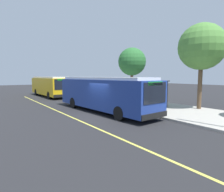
{
  "coord_description": "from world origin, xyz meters",
  "views": [
    {
      "loc": [
        12.46,
        -7.71,
        3.04
      ],
      "look_at": [
        0.22,
        0.93,
        1.46
      ],
      "focal_mm": 30.38,
      "sensor_mm": 36.0,
      "label": 1
    }
  ],
  "objects_px": {
    "transit_bus_second": "(50,86)",
    "waiting_bench": "(151,100)",
    "transit_bus_main": "(104,93)",
    "pedestrian_commuter": "(155,98)",
    "route_sign_post": "(155,90)"
  },
  "relations": [
    {
      "from": "transit_bus_second",
      "to": "waiting_bench",
      "type": "distance_m",
      "value": 16.44
    },
    {
      "from": "transit_bus_main",
      "to": "pedestrian_commuter",
      "type": "bearing_deg",
      "value": 58.31
    },
    {
      "from": "route_sign_post",
      "to": "pedestrian_commuter",
      "type": "distance_m",
      "value": 1.75
    },
    {
      "from": "route_sign_post",
      "to": "pedestrian_commuter",
      "type": "height_order",
      "value": "route_sign_post"
    },
    {
      "from": "transit_bus_second",
      "to": "pedestrian_commuter",
      "type": "relative_size",
      "value": 6.17
    },
    {
      "from": "waiting_bench",
      "to": "transit_bus_second",
      "type": "bearing_deg",
      "value": -161.45
    },
    {
      "from": "transit_bus_second",
      "to": "pedestrian_commuter",
      "type": "height_order",
      "value": "transit_bus_second"
    },
    {
      "from": "transit_bus_main",
      "to": "transit_bus_second",
      "type": "distance_m",
      "value": 14.97
    },
    {
      "from": "waiting_bench",
      "to": "pedestrian_commuter",
      "type": "height_order",
      "value": "pedestrian_commuter"
    },
    {
      "from": "transit_bus_second",
      "to": "route_sign_post",
      "type": "bearing_deg",
      "value": 8.29
    },
    {
      "from": "transit_bus_second",
      "to": "route_sign_post",
      "type": "distance_m",
      "value": 18.52
    },
    {
      "from": "waiting_bench",
      "to": "route_sign_post",
      "type": "distance_m",
      "value": 3.99
    },
    {
      "from": "transit_bus_main",
      "to": "pedestrian_commuter",
      "type": "relative_size",
      "value": 6.61
    },
    {
      "from": "transit_bus_main",
      "to": "route_sign_post",
      "type": "height_order",
      "value": "same"
    },
    {
      "from": "transit_bus_second",
      "to": "route_sign_post",
      "type": "xyz_separation_m",
      "value": [
        18.33,
        2.67,
        0.34
      ]
    }
  ]
}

